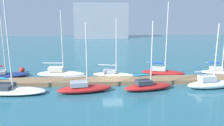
{
  "coord_description": "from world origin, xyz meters",
  "views": [
    {
      "loc": [
        -1.7,
        -26.06,
        8.22
      ],
      "look_at": [
        0.0,
        2.0,
        2.0
      ],
      "focal_mm": 36.31,
      "sensor_mm": 36.0,
      "label": 1
    }
  ],
  "objects": [
    {
      "name": "sailboat_6",
      "position": [
        6.88,
        3.13,
        0.52
      ],
      "size": [
        6.04,
        3.27,
        9.65
      ],
      "rotation": [
        0.0,
        0.0,
        -0.25
      ],
      "color": "#B21E1E",
      "rests_on": "ground_plane"
    },
    {
      "name": "harbor_building_distant",
      "position": [
        -0.69,
        51.5,
        5.75
      ],
      "size": [
        17.53,
        8.23,
        11.5
      ],
      "primitive_type": "cube",
      "color": "#9399A3",
      "rests_on": "ground_plane"
    },
    {
      "name": "sailboat_2",
      "position": [
        -6.67,
        2.79,
        0.57
      ],
      "size": [
        6.44,
        2.3,
        8.58
      ],
      "rotation": [
        0.0,
        0.0,
        -0.09
      ],
      "color": "white",
      "rests_on": "ground_plane"
    },
    {
      "name": "dock_pier",
      "position": [
        0.0,
        0.0,
        0.25
      ],
      "size": [
        31.4,
        2.39,
        0.5
      ],
      "primitive_type": "cube",
      "color": "#846647",
      "rests_on": "ground_plane"
    },
    {
      "name": "ground_plane",
      "position": [
        0.0,
        0.0,
        0.0
      ],
      "size": [
        120.0,
        120.0,
        0.0
      ],
      "primitive_type": "plane",
      "color": "#286075"
    },
    {
      "name": "mooring_buoy_red",
      "position": [
        -12.52,
        5.61,
        0.38
      ],
      "size": [
        0.76,
        0.76,
        0.76
      ],
      "primitive_type": "sphere",
      "color": "red",
      "rests_on": "ground_plane"
    },
    {
      "name": "sailboat_0",
      "position": [
        -14.11,
        2.99,
        0.5
      ],
      "size": [
        6.66,
        3.46,
        10.3
      ],
      "rotation": [
        0.0,
        0.0,
        0.25
      ],
      "color": "navy",
      "rests_on": "ground_plane"
    },
    {
      "name": "sailboat_1",
      "position": [
        -11.2,
        -2.94,
        0.47
      ],
      "size": [
        8.07,
        3.49,
        11.82
      ],
      "rotation": [
        0.0,
        0.0,
        -0.11
      ],
      "color": "white",
      "rests_on": "ground_plane"
    },
    {
      "name": "sailboat_7",
      "position": [
        10.7,
        -2.7,
        0.58
      ],
      "size": [
        5.73,
        2.23,
        7.12
      ],
      "rotation": [
        0.0,
        0.0,
        0.12
      ],
      "color": "white",
      "rests_on": "ground_plane"
    },
    {
      "name": "sailboat_5",
      "position": [
        3.58,
        -2.85,
        0.52
      ],
      "size": [
        5.78,
        2.77,
        7.42
      ],
      "rotation": [
        0.0,
        0.0,
        0.21
      ],
      "color": "#B21E1E",
      "rests_on": "ground_plane"
    },
    {
      "name": "sailboat_8",
      "position": [
        14.66,
        2.82,
        0.5
      ],
      "size": [
        5.23,
        2.24,
        6.65
      ],
      "rotation": [
        0.0,
        0.0,
        -0.17
      ],
      "color": "white",
      "rests_on": "ground_plane"
    },
    {
      "name": "sailboat_4",
      "position": [
        0.24,
        2.44,
        0.44
      ],
      "size": [
        5.83,
        2.76,
        7.6
      ],
      "rotation": [
        0.0,
        0.0,
        -0.22
      ],
      "color": "white",
      "rests_on": "ground_plane"
    },
    {
      "name": "sailboat_3",
      "position": [
        -3.28,
        -3.13,
        0.49
      ],
      "size": [
        6.07,
        2.7,
        7.3
      ],
      "rotation": [
        0.0,
        0.0,
        0.17
      ],
      "color": "#B21E1E",
      "rests_on": "ground_plane"
    }
  ]
}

